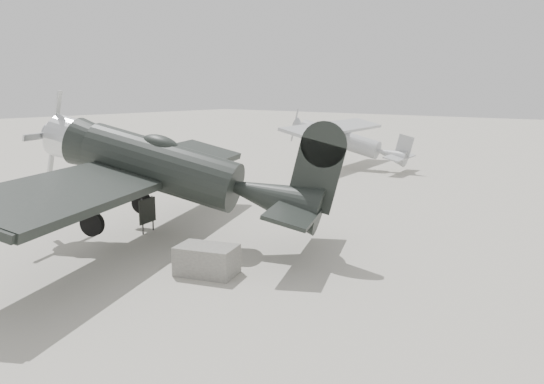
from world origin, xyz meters
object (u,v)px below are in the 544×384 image
at_px(highwing_monoplane, 344,136).
at_px(sign_board, 147,211).
at_px(equipment_block, 207,260).
at_px(lowwing_monoplane, 176,172).

xyz_separation_m(highwing_monoplane, sign_board, (2.73, -17.57, -1.25)).
relative_size(equipment_block, sign_board, 1.28).
bearing_deg(lowwing_monoplane, sign_board, 149.60).
bearing_deg(highwing_monoplane, lowwing_monoplane, -82.69).
bearing_deg(sign_board, lowwing_monoplane, -21.61).
bearing_deg(equipment_block, highwing_monoplane, 111.12).
height_order(lowwing_monoplane, equipment_block, lowwing_monoplane).
height_order(lowwing_monoplane, sign_board, lowwing_monoplane).
bearing_deg(sign_board, highwing_monoplane, 84.15).
bearing_deg(highwing_monoplane, equipment_block, -75.98).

